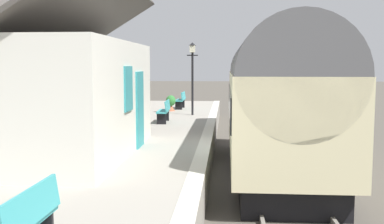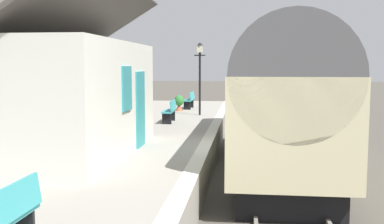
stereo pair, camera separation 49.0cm
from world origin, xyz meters
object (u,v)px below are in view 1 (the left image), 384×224
object	(u,v)px
station_building	(46,94)
bench_by_lamp	(181,100)
planter_bench_left	(136,114)
bench_platform_end	(23,223)
train	(276,100)
lamp_post_platform	(192,64)
planter_under_sign	(100,115)
planter_by_door	(171,103)
tree_mid_background	(54,30)
bench_near_building	(165,111)

from	to	relation	value
station_building	bench_by_lamp	size ratio (longest dim) A/B	4.68
planter_bench_left	bench_by_lamp	bearing A→B (deg)	-13.30
bench_platform_end	bench_by_lamp	world-z (taller)	same
train	planter_bench_left	xyz separation A→B (m)	(4.64, 5.14, -0.97)
bench_platform_end	lamp_post_platform	distance (m)	15.67
train	planter_under_sign	xyz separation A→B (m)	(3.61, 6.36, -0.92)
train	planter_by_door	distance (m)	9.87
tree_mid_background	bench_platform_end	bearing A→B (deg)	-159.63
station_building	bench_near_building	distance (m)	6.96
bench_platform_end	planter_by_door	distance (m)	17.28
bench_near_building	planter_under_sign	xyz separation A→B (m)	(-0.74, 2.44, -0.13)
bench_near_building	planter_by_door	world-z (taller)	bench_near_building
planter_by_door	planter_under_sign	distance (m)	5.67
planter_by_door	planter_bench_left	world-z (taller)	planter_by_door
bench_by_lamp	bench_near_building	bearing A→B (deg)	179.25
station_building	bench_by_lamp	bearing A→B (deg)	-10.06
bench_platform_end	bench_near_building	distance (m)	12.76
station_building	planter_by_door	distance (m)	11.27
planter_under_sign	tree_mid_background	distance (m)	9.97
bench_by_lamp	bench_platform_end	bearing A→B (deg)	-179.76
train	bench_by_lamp	distance (m)	10.86
planter_by_door	bench_platform_end	bearing A→B (deg)	-178.43
bench_platform_end	lamp_post_platform	world-z (taller)	lamp_post_platform
train	lamp_post_platform	world-z (taller)	train
station_building	tree_mid_background	size ratio (longest dim) A/B	0.83
bench_near_building	planter_by_door	bearing A→B (deg)	4.03
train	planter_by_door	xyz separation A→B (m)	(8.87, 4.24, -0.86)
station_building	planter_bench_left	size ratio (longest dim) A/B	7.62
planter_by_door	tree_mid_background	size ratio (longest dim) A/B	0.10
lamp_post_platform	tree_mid_background	size ratio (longest dim) A/B	0.42
train	planter_by_door	size ratio (longest dim) A/B	11.63
planter_under_sign	planter_by_door	bearing A→B (deg)	-21.94
train	planter_under_sign	size ratio (longest dim) A/B	13.09
planter_under_sign	lamp_post_platform	size ratio (longest dim) A/B	0.21
train	lamp_post_platform	size ratio (longest dim) A/B	2.77
train	planter_by_door	bearing A→B (deg)	25.55
planter_under_sign	tree_mid_background	size ratio (longest dim) A/B	0.09
bench_by_lamp	station_building	bearing A→B (deg)	169.94
station_building	planter_bench_left	xyz separation A→B (m)	(6.84, -0.89, -1.26)
planter_bench_left	planter_under_sign	world-z (taller)	planter_under_sign
train	planter_bench_left	world-z (taller)	train
train	bench_platform_end	size ratio (longest dim) A/B	6.53
planter_by_door	lamp_post_platform	size ratio (longest dim) A/B	0.24
bench_by_lamp	planter_under_sign	xyz separation A→B (m)	(-6.51, 2.51, -0.13)
station_building	planter_under_sign	xyz separation A→B (m)	(5.81, 0.33, -1.21)
bench_platform_end	bench_by_lamp	distance (m)	18.53
bench_platform_end	tree_mid_background	distance (m)	21.50
planter_by_door	tree_mid_background	bearing A→B (deg)	69.55
train	lamp_post_platform	bearing A→B (deg)	22.93
bench_platform_end	bench_near_building	bearing A→B (deg)	0.69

